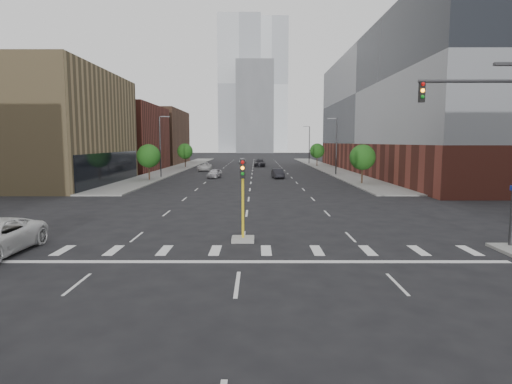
{
  "coord_description": "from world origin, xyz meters",
  "views": [
    {
      "loc": [
        0.71,
        -13.51,
        5.3
      ],
      "look_at": [
        0.7,
        10.35,
        2.5
      ],
      "focal_mm": 30.0,
      "sensor_mm": 36.0,
      "label": 1
    }
  ],
  "objects_px": {
    "car_near_left": "(214,173)",
    "car_deep_right": "(260,163)",
    "median_traffic_signal": "(243,223)",
    "mast_arm_signal": "(500,135)",
    "car_distant": "(243,161)",
    "car_mid_right": "(278,174)",
    "car_far_left": "(205,167)"
  },
  "relations": [
    {
      "from": "median_traffic_signal",
      "to": "car_near_left",
      "type": "bearing_deg",
      "value": 97.69
    },
    {
      "from": "car_mid_right",
      "to": "car_distant",
      "type": "height_order",
      "value": "car_distant"
    },
    {
      "from": "mast_arm_signal",
      "to": "car_deep_right",
      "type": "bearing_deg",
      "value": 98.85
    },
    {
      "from": "car_deep_right",
      "to": "mast_arm_signal",
      "type": "bearing_deg",
      "value": -77.59
    },
    {
      "from": "mast_arm_signal",
      "to": "car_deep_right",
      "type": "distance_m",
      "value": 72.38
    },
    {
      "from": "car_mid_right",
      "to": "median_traffic_signal",
      "type": "bearing_deg",
      "value": -101.22
    },
    {
      "from": "car_near_left",
      "to": "car_distant",
      "type": "bearing_deg",
      "value": 95.13
    },
    {
      "from": "car_mid_right",
      "to": "car_deep_right",
      "type": "bearing_deg",
      "value": 88.87
    },
    {
      "from": "mast_arm_signal",
      "to": "car_mid_right",
      "type": "height_order",
      "value": "mast_arm_signal"
    },
    {
      "from": "car_near_left",
      "to": "car_mid_right",
      "type": "distance_m",
      "value": 9.38
    },
    {
      "from": "car_near_left",
      "to": "car_distant",
      "type": "xyz_separation_m",
      "value": [
        2.79,
        42.75,
        0.05
      ]
    },
    {
      "from": "mast_arm_signal",
      "to": "car_near_left",
      "type": "relative_size",
      "value": 2.29
    },
    {
      "from": "car_mid_right",
      "to": "car_distant",
      "type": "relative_size",
      "value": 0.98
    },
    {
      "from": "median_traffic_signal",
      "to": "mast_arm_signal",
      "type": "relative_size",
      "value": 0.48
    },
    {
      "from": "median_traffic_signal",
      "to": "car_distant",
      "type": "height_order",
      "value": "median_traffic_signal"
    },
    {
      "from": "median_traffic_signal",
      "to": "car_near_left",
      "type": "height_order",
      "value": "median_traffic_signal"
    },
    {
      "from": "mast_arm_signal",
      "to": "car_distant",
      "type": "height_order",
      "value": "mast_arm_signal"
    },
    {
      "from": "car_mid_right",
      "to": "car_distant",
      "type": "bearing_deg",
      "value": 92.95
    },
    {
      "from": "mast_arm_signal",
      "to": "car_far_left",
      "type": "xyz_separation_m",
      "value": [
        -21.45,
        58.01,
        -4.91
      ]
    },
    {
      "from": "car_far_left",
      "to": "car_deep_right",
      "type": "height_order",
      "value": "car_deep_right"
    },
    {
      "from": "car_far_left",
      "to": "car_distant",
      "type": "xyz_separation_m",
      "value": [
        6.14,
        26.82,
        -0.02
      ]
    },
    {
      "from": "car_distant",
      "to": "car_mid_right",
      "type": "bearing_deg",
      "value": -82.05
    },
    {
      "from": "car_near_left",
      "to": "car_deep_right",
      "type": "distance_m",
      "value": 30.09
    },
    {
      "from": "car_mid_right",
      "to": "car_far_left",
      "type": "xyz_separation_m",
      "value": [
        -12.72,
        16.35,
        0.06
      ]
    },
    {
      "from": "median_traffic_signal",
      "to": "car_near_left",
      "type": "xyz_separation_m",
      "value": [
        -5.49,
        40.62,
        -0.3
      ]
    },
    {
      "from": "car_near_left",
      "to": "car_deep_right",
      "type": "relative_size",
      "value": 0.72
    },
    {
      "from": "median_traffic_signal",
      "to": "car_mid_right",
      "type": "xyz_separation_m",
      "value": [
        3.88,
        40.19,
        -0.29
      ]
    },
    {
      "from": "median_traffic_signal",
      "to": "car_deep_right",
      "type": "height_order",
      "value": "median_traffic_signal"
    },
    {
      "from": "car_distant",
      "to": "mast_arm_signal",
      "type": "bearing_deg",
      "value": -80.48
    },
    {
      "from": "mast_arm_signal",
      "to": "car_distant",
      "type": "xyz_separation_m",
      "value": [
        -15.31,
        84.84,
        -4.92
      ]
    },
    {
      "from": "mast_arm_signal",
      "to": "median_traffic_signal",
      "type": "bearing_deg",
      "value": 173.36
    },
    {
      "from": "car_distant",
      "to": "median_traffic_signal",
      "type": "bearing_deg",
      "value": -88.86
    }
  ]
}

